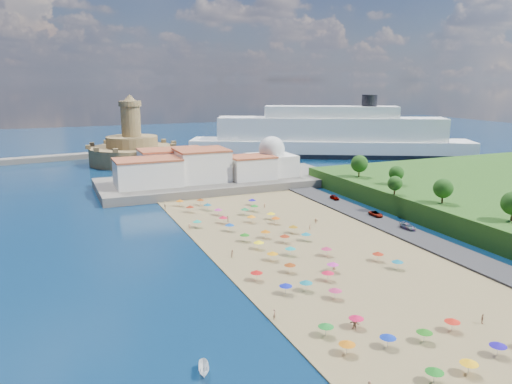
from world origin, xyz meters
name	(u,v)px	position (x,y,z in m)	size (l,w,h in m)	color
ground	(281,247)	(0.00, 0.00, 0.00)	(700.00, 700.00, 0.00)	#071938
terrace	(221,182)	(10.00, 73.00, 1.50)	(90.00, 36.00, 3.00)	#59544C
jetty	(145,171)	(-12.00, 108.00, 1.20)	(18.00, 70.00, 2.40)	#59544C
waterfront_buildings	(186,167)	(-3.05, 73.64, 7.88)	(57.00, 29.00, 11.00)	silver
domed_building	(272,160)	(30.00, 71.00, 8.97)	(16.00, 16.00, 15.00)	silver
fortress	(132,150)	(-12.00, 138.00, 6.68)	(40.00, 40.00, 32.40)	#9D7F4E
cruise_ship	(330,138)	(86.20, 120.64, 9.39)	(139.07, 85.03, 31.70)	black
beach_parasols	(295,253)	(-1.67, -10.12, 2.15)	(32.45, 116.11, 2.20)	gray
beachgoers	(277,250)	(-3.15, -4.07, 1.10)	(35.72, 102.46, 1.88)	tan
parked_cars	(392,220)	(36.00, 4.81, 1.39)	(2.27, 76.68, 1.43)	gray
hillside_trees	(465,193)	(49.73, -6.41, 10.10)	(14.08, 104.20, 7.58)	#382314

